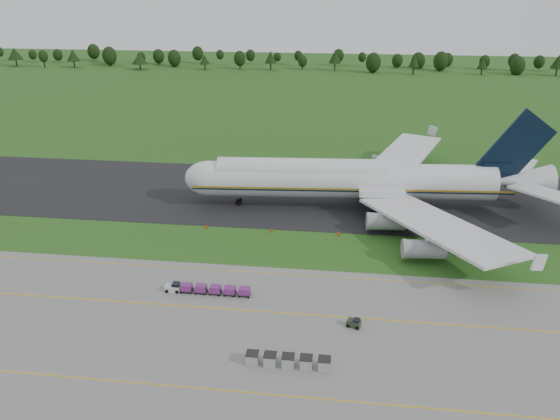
# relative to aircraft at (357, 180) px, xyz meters

# --- Properties ---
(ground) EXTENTS (600.00, 600.00, 0.00)m
(ground) POSITION_rel_aircraft_xyz_m (-17.81, -22.39, -6.54)
(ground) COLOR #255319
(ground) RESTS_ON ground
(apron) EXTENTS (300.00, 52.00, 0.06)m
(apron) POSITION_rel_aircraft_xyz_m (-17.81, -56.39, -6.51)
(apron) COLOR slate
(apron) RESTS_ON ground
(taxiway) EXTENTS (300.00, 40.00, 0.08)m
(taxiway) POSITION_rel_aircraft_xyz_m (-17.81, 5.61, -6.50)
(taxiway) COLOR black
(taxiway) RESTS_ON ground
(apron_markings) EXTENTS (300.00, 30.20, 0.01)m
(apron_markings) POSITION_rel_aircraft_xyz_m (-17.81, -49.37, -6.47)
(apron_markings) COLOR gold
(apron_markings) RESTS_ON apron
(tree_line) EXTENTS (529.67, 23.47, 11.84)m
(tree_line) POSITION_rel_aircraft_xyz_m (-12.42, 197.21, -0.27)
(tree_line) COLOR black
(tree_line) RESTS_ON ground
(aircraft) EXTENTS (81.57, 79.28, 22.89)m
(aircraft) POSITION_rel_aircraft_xyz_m (0.00, 0.00, 0.00)
(aircraft) COLOR silver
(aircraft) RESTS_ON ground
(baggage_train) EXTENTS (14.18, 1.51, 1.45)m
(baggage_train) POSITION_rel_aircraft_xyz_m (-24.32, -40.24, -5.70)
(baggage_train) COLOR silver
(baggage_train) RESTS_ON apron
(utility_cart) EXTENTS (2.24, 1.73, 1.09)m
(utility_cart) POSITION_rel_aircraft_xyz_m (-0.39, -46.64, -5.95)
(utility_cart) COLOR #2D3525
(utility_cart) RESTS_ON apron
(uld_row) EXTENTS (11.29, 1.69, 1.67)m
(uld_row) POSITION_rel_aircraft_xyz_m (-9.06, -56.77, -5.64)
(uld_row) COLOR #9A9A9A
(uld_row) RESTS_ON apron
(edge_markers) EXTENTS (27.72, 0.30, 0.60)m
(edge_markers) POSITION_rel_aircraft_xyz_m (-17.00, -15.37, -6.26)
(edge_markers) COLOR #DF4107
(edge_markers) RESTS_ON ground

